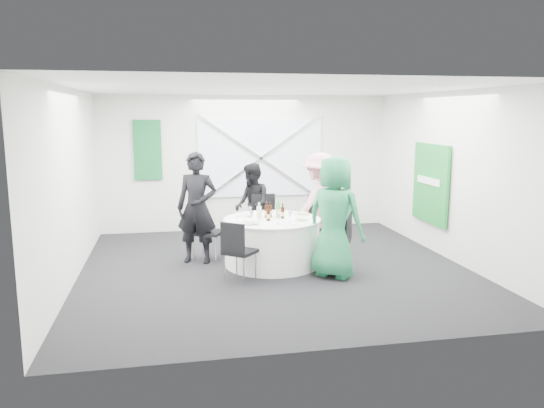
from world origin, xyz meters
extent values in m
plane|color=black|center=(0.00, 0.00, 0.00)|extent=(6.00, 6.00, 0.00)
plane|color=white|center=(0.00, 0.00, 2.80)|extent=(6.00, 6.00, 0.00)
plane|color=silver|center=(0.00, 3.00, 1.40)|extent=(6.00, 0.00, 6.00)
plane|color=silver|center=(0.00, -3.00, 1.40)|extent=(6.00, 0.00, 6.00)
plane|color=silver|center=(-3.00, 0.00, 1.40)|extent=(0.00, 6.00, 6.00)
plane|color=silver|center=(3.00, 0.00, 1.40)|extent=(0.00, 6.00, 6.00)
cube|color=silver|center=(0.30, 2.96, 1.50)|extent=(2.60, 0.03, 1.60)
cube|color=silver|center=(0.30, 2.92, 1.50)|extent=(2.63, 0.05, 1.84)
cube|color=silver|center=(0.30, 2.92, 1.50)|extent=(2.63, 0.05, 1.84)
cube|color=#14662B|center=(-2.00, 2.95, 1.70)|extent=(0.55, 0.04, 1.20)
cube|color=#177F2A|center=(2.94, 0.60, 1.20)|extent=(0.05, 1.20, 1.40)
cylinder|color=white|center=(0.00, 0.20, 0.37)|extent=(1.52, 1.52, 0.74)
cylinder|color=white|center=(0.00, 0.20, 0.75)|extent=(1.56, 1.56, 0.02)
cube|color=black|center=(0.05, 1.13, 0.48)|extent=(0.47, 0.47, 0.05)
cube|color=black|center=(0.06, 1.34, 0.75)|extent=(0.43, 0.07, 0.48)
cylinder|color=silver|center=(0.24, 1.30, 0.23)|extent=(0.02, 0.02, 0.46)
cylinder|color=silver|center=(-0.12, 1.32, 0.23)|extent=(0.02, 0.02, 0.46)
cylinder|color=silver|center=(0.22, 0.94, 0.23)|extent=(0.02, 0.02, 0.46)
cylinder|color=silver|center=(-0.14, 0.96, 0.23)|extent=(0.02, 0.02, 0.46)
cube|color=black|center=(-0.98, 0.68, 0.47)|extent=(0.59, 0.59, 0.05)
cube|color=black|center=(-1.17, 0.77, 0.73)|extent=(0.22, 0.39, 0.47)
cylinder|color=silver|center=(-1.06, 0.91, 0.23)|extent=(0.02, 0.02, 0.45)
cylinder|color=silver|center=(-1.22, 0.59, 0.23)|extent=(0.02, 0.02, 0.45)
cylinder|color=silver|center=(-0.74, 0.76, 0.23)|extent=(0.02, 0.02, 0.45)
cylinder|color=silver|center=(-0.90, 0.44, 0.23)|extent=(0.02, 0.02, 0.45)
cube|color=black|center=(0.79, 0.75, 0.44)|extent=(0.57, 0.57, 0.05)
cube|color=black|center=(0.95, 0.86, 0.69)|extent=(0.26, 0.35, 0.44)
cylinder|color=silver|center=(1.02, 0.70, 0.21)|extent=(0.02, 0.02, 0.42)
cylinder|color=silver|center=(0.83, 0.98, 0.21)|extent=(0.02, 0.02, 0.42)
cylinder|color=silver|center=(0.75, 0.51, 0.21)|extent=(0.02, 0.02, 0.42)
cylinder|color=silver|center=(0.55, 0.79, 0.21)|extent=(0.02, 0.02, 0.42)
cube|color=black|center=(0.88, -0.33, 0.46)|extent=(0.59, 0.59, 0.05)
cube|color=black|center=(1.06, -0.44, 0.72)|extent=(0.25, 0.37, 0.46)
cylinder|color=silver|center=(0.94, -0.57, 0.22)|extent=(0.02, 0.02, 0.44)
cylinder|color=silver|center=(1.12, -0.27, 0.22)|extent=(0.02, 0.02, 0.44)
cylinder|color=silver|center=(0.65, -0.39, 0.22)|extent=(0.02, 0.02, 0.44)
cylinder|color=silver|center=(0.82, -0.09, 0.22)|extent=(0.02, 0.02, 0.44)
cube|color=black|center=(-0.62, -0.54, 0.44)|extent=(0.58, 0.58, 0.05)
cube|color=black|center=(-0.75, -0.69, 0.68)|extent=(0.32, 0.28, 0.44)
cylinder|color=silver|center=(-0.86, -0.56, 0.21)|extent=(0.02, 0.02, 0.42)
cylinder|color=silver|center=(-0.60, -0.78, 0.21)|extent=(0.02, 0.02, 0.42)
cylinder|color=silver|center=(-0.64, -0.31, 0.21)|extent=(0.02, 0.02, 0.42)
cylinder|color=silver|center=(-0.39, -0.52, 0.21)|extent=(0.02, 0.02, 0.42)
imported|color=black|center=(-1.17, 0.59, 0.91)|extent=(0.77, 0.62, 1.82)
imported|color=black|center=(-0.12, 1.46, 0.77)|extent=(0.48, 0.79, 1.54)
imported|color=pink|center=(0.97, 0.82, 0.88)|extent=(1.24, 1.05, 1.76)
imported|color=#23814F|center=(0.79, -0.60, 0.91)|extent=(1.04, 1.04, 1.82)
cylinder|color=white|center=(0.03, 0.78, 0.77)|extent=(0.24, 0.24, 0.01)
cylinder|color=white|center=(-0.41, 0.51, 0.77)|extent=(0.26, 0.26, 0.01)
cylinder|color=white|center=(0.55, 0.41, 0.77)|extent=(0.28, 0.28, 0.01)
cylinder|color=#96B461|center=(0.55, 0.41, 0.79)|extent=(0.18, 0.18, 0.02)
cylinder|color=white|center=(0.42, -0.05, 0.77)|extent=(0.25, 0.25, 0.01)
cylinder|color=#96B461|center=(0.42, -0.05, 0.79)|extent=(0.16, 0.16, 0.02)
cylinder|color=white|center=(-0.50, -0.10, 0.77)|extent=(0.24, 0.24, 0.01)
cube|color=white|center=(-0.39, -0.19, 0.80)|extent=(0.22, 0.17, 0.05)
cylinder|color=#38170A|center=(-0.07, 0.31, 0.86)|extent=(0.06, 0.06, 0.20)
cylinder|color=#38170A|center=(-0.07, 0.31, 0.99)|extent=(0.02, 0.02, 0.06)
cylinder|color=#D7C172|center=(-0.07, 0.31, 0.84)|extent=(0.06, 0.06, 0.07)
cylinder|color=#38170A|center=(0.00, 0.34, 0.85)|extent=(0.06, 0.06, 0.19)
cylinder|color=#38170A|center=(0.00, 0.34, 0.98)|extent=(0.02, 0.02, 0.06)
cylinder|color=#D7C172|center=(0.00, 0.34, 0.84)|extent=(0.06, 0.06, 0.07)
cylinder|color=#38170A|center=(0.17, 0.19, 0.85)|extent=(0.06, 0.06, 0.19)
cylinder|color=#38170A|center=(0.17, 0.19, 0.98)|extent=(0.02, 0.02, 0.06)
cylinder|color=#D7C172|center=(0.17, 0.19, 0.83)|extent=(0.06, 0.06, 0.06)
cylinder|color=#38170A|center=(-0.09, 0.04, 0.85)|extent=(0.06, 0.06, 0.18)
cylinder|color=#38170A|center=(-0.09, 0.04, 0.97)|extent=(0.02, 0.02, 0.06)
cylinder|color=#D7C172|center=(-0.09, 0.04, 0.83)|extent=(0.06, 0.06, 0.06)
cylinder|color=green|center=(0.13, 0.32, 0.88)|extent=(0.08, 0.08, 0.23)
cylinder|color=green|center=(0.13, 0.32, 1.02)|extent=(0.03, 0.03, 0.06)
cylinder|color=#D7C172|center=(0.13, 0.32, 0.85)|extent=(0.08, 0.08, 0.08)
cylinder|color=silver|center=(-0.21, 0.17, 0.87)|extent=(0.08, 0.08, 0.21)
cylinder|color=silver|center=(-0.21, 0.17, 1.00)|extent=(0.03, 0.03, 0.06)
cylinder|color=#D7C172|center=(-0.21, 0.17, 0.85)|extent=(0.08, 0.08, 0.07)
cylinder|color=white|center=(-0.36, 0.01, 0.76)|extent=(0.06, 0.06, 0.00)
cylinder|color=white|center=(-0.36, 0.01, 0.81)|extent=(0.01, 0.01, 0.10)
cone|color=white|center=(-0.36, 0.01, 0.89)|extent=(0.07, 0.07, 0.08)
cylinder|color=white|center=(0.23, -0.11, 0.76)|extent=(0.06, 0.06, 0.00)
cylinder|color=white|center=(0.23, -0.11, 0.81)|extent=(0.01, 0.01, 0.10)
cone|color=white|center=(0.23, -0.11, 0.89)|extent=(0.07, 0.07, 0.08)
cylinder|color=white|center=(0.01, -0.23, 0.76)|extent=(0.06, 0.06, 0.00)
cylinder|color=white|center=(0.01, -0.23, 0.81)|extent=(0.01, 0.01, 0.10)
cone|color=white|center=(0.01, -0.23, 0.89)|extent=(0.07, 0.07, 0.08)
cylinder|color=white|center=(-0.33, 0.39, 0.76)|extent=(0.06, 0.06, 0.00)
cylinder|color=white|center=(-0.33, 0.39, 0.81)|extent=(0.01, 0.01, 0.10)
cone|color=white|center=(-0.33, 0.39, 0.89)|extent=(0.07, 0.07, 0.08)
cube|color=silver|center=(0.57, 0.28, 0.76)|extent=(0.08, 0.14, 0.01)
cube|color=silver|center=(0.43, 0.58, 0.76)|extent=(0.08, 0.14, 0.01)
cube|color=silver|center=(0.26, -0.31, 0.76)|extent=(0.12, 0.12, 0.01)
cube|color=silver|center=(0.54, 0.01, 0.76)|extent=(0.10, 0.13, 0.01)
cube|color=silver|center=(-0.38, 0.63, 0.76)|extent=(0.09, 0.14, 0.01)
cube|color=silver|center=(-0.56, 0.35, 0.76)|extent=(0.09, 0.14, 0.01)
cube|color=silver|center=(-0.55, 0.02, 0.76)|extent=(0.10, 0.13, 0.01)
cube|color=silver|center=(-0.32, -0.28, 0.76)|extent=(0.11, 0.13, 0.01)
camera|label=1|loc=(-1.62, -7.97, 2.44)|focal=35.00mm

